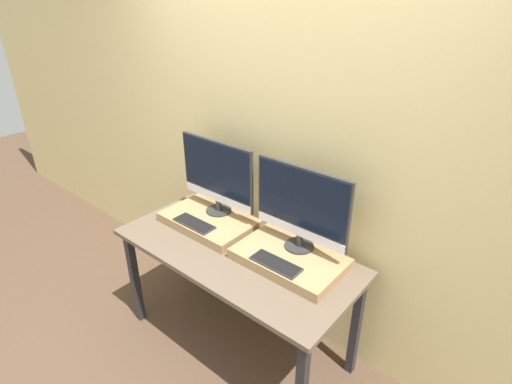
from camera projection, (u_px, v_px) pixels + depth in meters
The scene contains 9 objects.
ground_plane at pixel (200, 375), 2.54m from camera, with size 12.00×12.00×0.00m, color #4C3828.
wall_back at pixel (279, 150), 2.49m from camera, with size 8.00×0.04×2.60m.
workbench at pixel (235, 261), 2.47m from camera, with size 1.54×0.71×0.78m.
wooden_riser_left at pixel (209, 221), 2.68m from camera, with size 0.62×0.39×0.06m.
monitor_left at pixel (217, 174), 2.61m from camera, with size 0.60×0.17×0.51m.
keyboard_left at pixel (194, 223), 2.57m from camera, with size 0.30×0.11×0.01m.
wooden_riser_right at pixel (289, 258), 2.30m from camera, with size 0.62×0.39×0.06m.
monitor_right at pixel (301, 206), 2.23m from camera, with size 0.60×0.17×0.51m.
keyboard_right at pixel (276, 264), 2.19m from camera, with size 0.30×0.11×0.01m.
Camera 1 is at (1.39, -1.11, 2.19)m, focal length 28.00 mm.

